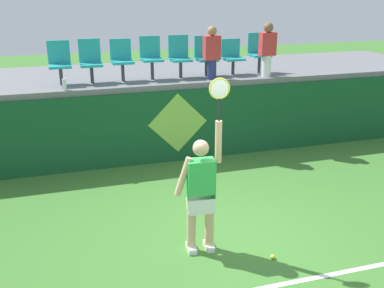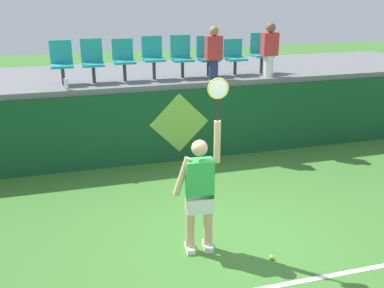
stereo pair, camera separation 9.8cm
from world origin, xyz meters
The scene contains 18 objects.
ground_plane centered at (0.00, 0.00, 0.00)m, with size 40.00×40.00×0.00m, color #3D752D.
court_back_wall centered at (0.00, 3.49, 0.77)m, with size 13.69×0.20×1.53m, color #144C28.
spectator_platform centered at (0.00, 4.94, 1.59)m, with size 13.69×3.00×0.12m, color slate.
court_baseline_stripe centered at (0.00, -1.12, 0.00)m, with size 12.32×0.08×0.01m, color white.
tennis_player centered at (-0.52, -0.05, 0.93)m, with size 0.75×0.29×2.48m.
tennis_ball centered at (0.37, -0.57, 0.03)m, with size 0.07×0.07×0.07m, color #D1E533.
water_bottle centered at (-2.12, 3.55, 1.76)m, with size 0.07×0.07×0.22m, color white.
stadium_chair_0 centered at (-2.16, 4.14, 2.12)m, with size 0.44×0.42×0.86m.
stadium_chair_1 centered at (-1.55, 4.14, 2.12)m, with size 0.44×0.42×0.88m.
stadium_chair_2 centered at (-0.91, 4.14, 2.13)m, with size 0.44×0.42×0.85m.
stadium_chair_3 centered at (-0.28, 4.14, 2.15)m, with size 0.44×0.42×0.89m.
stadium_chair_4 centered at (0.34, 4.14, 2.14)m, with size 0.44×0.42×0.89m.
stadium_chair_5 centered at (0.93, 4.14, 2.11)m, with size 0.44×0.42×0.86m.
stadium_chair_6 centered at (1.55, 4.13, 2.07)m, with size 0.44×0.42×0.77m.
stadium_chair_7 centered at (2.19, 4.14, 2.14)m, with size 0.44×0.42×0.89m.
spectator_0 centered at (2.19, 3.69, 2.26)m, with size 0.34×0.21×1.15m.
spectator_1 centered at (0.93, 3.71, 2.23)m, with size 0.34×0.20×1.11m.
wall_signage_mount centered at (0.08, 3.38, 0.00)m, with size 1.27×0.01×1.48m.
Camera 2 is at (-2.20, -5.51, 3.64)m, focal length 43.06 mm.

